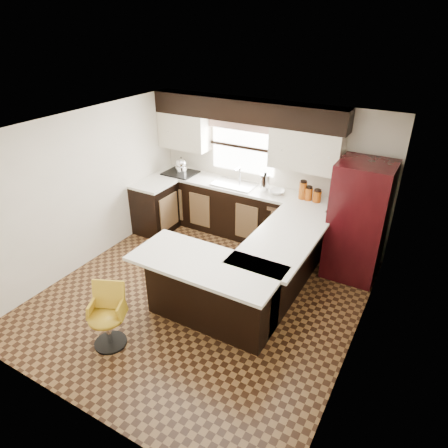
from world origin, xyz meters
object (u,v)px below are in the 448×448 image
Objects in this scene: peninsula_long at (279,266)px; peninsula_return at (211,291)px; refrigerator at (358,221)px; bar_chair at (106,318)px.

peninsula_long is 1.18× the size of peninsula_return.
peninsula_long is 1.38m from refrigerator.
bar_chair is at bearing -125.76° from refrigerator.
peninsula_return is 1.32m from bar_chair.
peninsula_return is 2.04× the size of bar_chair.
peninsula_return is at bearing 25.87° from bar_chair.
peninsula_return is (-0.53, -0.97, 0.00)m from peninsula_long.
peninsula_long is 2.41m from bar_chair.
refrigerator is 2.23× the size of bar_chair.
peninsula_return is at bearing -118.30° from peninsula_long.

